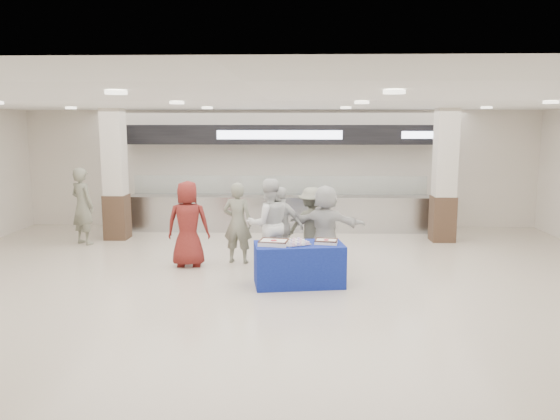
{
  "coord_description": "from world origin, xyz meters",
  "views": [
    {
      "loc": [
        0.48,
        -8.97,
        2.84
      ],
      "look_at": [
        0.13,
        1.6,
        1.16
      ],
      "focal_mm": 35.0,
      "sensor_mm": 36.0,
      "label": 1
    }
  ],
  "objects_px": {
    "civilian_maroon": "(188,224)",
    "soldier_bg": "(83,206)",
    "display_table": "(299,264)",
    "civilian_white": "(326,226)",
    "chef_short": "(281,226)",
    "sheet_cake_right": "(326,241)",
    "cupcake_tray": "(296,242)",
    "soldier_a": "(238,223)",
    "soldier_b": "(312,225)",
    "sheet_cake_left": "(274,242)",
    "chef_tall": "(269,224)"
  },
  "relations": [
    {
      "from": "sheet_cake_left",
      "to": "soldier_a",
      "type": "bearing_deg",
      "value": 116.15
    },
    {
      "from": "soldier_a",
      "to": "chef_short",
      "type": "relative_size",
      "value": 1.05
    },
    {
      "from": "display_table",
      "to": "soldier_a",
      "type": "height_order",
      "value": "soldier_a"
    },
    {
      "from": "cupcake_tray",
      "to": "soldier_a",
      "type": "height_order",
      "value": "soldier_a"
    },
    {
      "from": "sheet_cake_left",
      "to": "display_table",
      "type": "bearing_deg",
      "value": 14.38
    },
    {
      "from": "civilian_maroon",
      "to": "chef_short",
      "type": "xyz_separation_m",
      "value": [
        1.85,
        0.22,
        -0.07
      ]
    },
    {
      "from": "soldier_b",
      "to": "soldier_bg",
      "type": "relative_size",
      "value": 0.86
    },
    {
      "from": "display_table",
      "to": "chef_short",
      "type": "xyz_separation_m",
      "value": [
        -0.35,
        1.45,
        0.42
      ]
    },
    {
      "from": "display_table",
      "to": "chef_short",
      "type": "relative_size",
      "value": 0.98
    },
    {
      "from": "civilian_white",
      "to": "chef_tall",
      "type": "bearing_deg",
      "value": 24.4
    },
    {
      "from": "cupcake_tray",
      "to": "civilian_white",
      "type": "relative_size",
      "value": 0.34
    },
    {
      "from": "chef_short",
      "to": "soldier_bg",
      "type": "bearing_deg",
      "value": 1.29
    },
    {
      "from": "civilian_maroon",
      "to": "soldier_b",
      "type": "bearing_deg",
      "value": -173.28
    },
    {
      "from": "chef_short",
      "to": "soldier_b",
      "type": "xyz_separation_m",
      "value": [
        0.62,
        0.17,
        -0.01
      ]
    },
    {
      "from": "chef_short",
      "to": "soldier_bg",
      "type": "distance_m",
      "value": 5.06
    },
    {
      "from": "soldier_a",
      "to": "chef_tall",
      "type": "height_order",
      "value": "chef_tall"
    },
    {
      "from": "civilian_white",
      "to": "soldier_b",
      "type": "bearing_deg",
      "value": -38.42
    },
    {
      "from": "cupcake_tray",
      "to": "sheet_cake_left",
      "type": "bearing_deg",
      "value": -170.83
    },
    {
      "from": "civilian_maroon",
      "to": "chef_tall",
      "type": "height_order",
      "value": "chef_tall"
    },
    {
      "from": "soldier_a",
      "to": "chef_short",
      "type": "height_order",
      "value": "soldier_a"
    },
    {
      "from": "soldier_bg",
      "to": "sheet_cake_right",
      "type": "bearing_deg",
      "value": -178.7
    },
    {
      "from": "cupcake_tray",
      "to": "soldier_a",
      "type": "distance_m",
      "value": 1.99
    },
    {
      "from": "sheet_cake_left",
      "to": "civilian_maroon",
      "type": "distance_m",
      "value": 2.22
    },
    {
      "from": "civilian_maroon",
      "to": "soldier_a",
      "type": "relative_size",
      "value": 1.04
    },
    {
      "from": "cupcake_tray",
      "to": "chef_short",
      "type": "relative_size",
      "value": 0.35
    },
    {
      "from": "soldier_a",
      "to": "chef_tall",
      "type": "distance_m",
      "value": 0.8
    },
    {
      "from": "chef_short",
      "to": "chef_tall",
      "type": "bearing_deg",
      "value": 78.03
    },
    {
      "from": "sheet_cake_left",
      "to": "soldier_b",
      "type": "bearing_deg",
      "value": 67.77
    },
    {
      "from": "civilian_maroon",
      "to": "soldier_bg",
      "type": "distance_m",
      "value": 3.5
    },
    {
      "from": "display_table",
      "to": "civilian_maroon",
      "type": "bearing_deg",
      "value": 142.47
    },
    {
      "from": "sheet_cake_right",
      "to": "soldier_b",
      "type": "bearing_deg",
      "value": 97.58
    },
    {
      "from": "chef_tall",
      "to": "chef_short",
      "type": "xyz_separation_m",
      "value": [
        0.24,
        0.36,
        -0.1
      ]
    },
    {
      "from": "soldier_b",
      "to": "display_table",
      "type": "bearing_deg",
      "value": 90.5
    },
    {
      "from": "cupcake_tray",
      "to": "civilian_white",
      "type": "height_order",
      "value": "civilian_white"
    },
    {
      "from": "soldier_a",
      "to": "soldier_b",
      "type": "height_order",
      "value": "soldier_a"
    },
    {
      "from": "civilian_white",
      "to": "soldier_bg",
      "type": "height_order",
      "value": "soldier_bg"
    },
    {
      "from": "chef_short",
      "to": "civilian_white",
      "type": "relative_size",
      "value": 0.96
    },
    {
      "from": "display_table",
      "to": "soldier_bg",
      "type": "relative_size",
      "value": 0.85
    },
    {
      "from": "civilian_maroon",
      "to": "sheet_cake_right",
      "type": "bearing_deg",
      "value": 153.79
    },
    {
      "from": "chef_short",
      "to": "soldier_b",
      "type": "height_order",
      "value": "chef_short"
    },
    {
      "from": "display_table",
      "to": "sheet_cake_right",
      "type": "bearing_deg",
      "value": -4.41
    },
    {
      "from": "display_table",
      "to": "civilian_maroon",
      "type": "relative_size",
      "value": 0.9
    },
    {
      "from": "sheet_cake_left",
      "to": "soldier_b",
      "type": "relative_size",
      "value": 0.34
    },
    {
      "from": "sheet_cake_right",
      "to": "soldier_bg",
      "type": "xyz_separation_m",
      "value": [
        -5.58,
        3.15,
        0.12
      ]
    },
    {
      "from": "display_table",
      "to": "civilian_white",
      "type": "relative_size",
      "value": 0.94
    },
    {
      "from": "sheet_cake_left",
      "to": "cupcake_tray",
      "type": "bearing_deg",
      "value": 9.17
    },
    {
      "from": "soldier_bg",
      "to": "soldier_a",
      "type": "bearing_deg",
      "value": -172.38
    },
    {
      "from": "sheet_cake_right",
      "to": "soldier_b",
      "type": "height_order",
      "value": "soldier_b"
    },
    {
      "from": "chef_short",
      "to": "soldier_b",
      "type": "bearing_deg",
      "value": -143.11
    },
    {
      "from": "soldier_b",
      "to": "civilian_white",
      "type": "height_order",
      "value": "civilian_white"
    }
  ]
}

